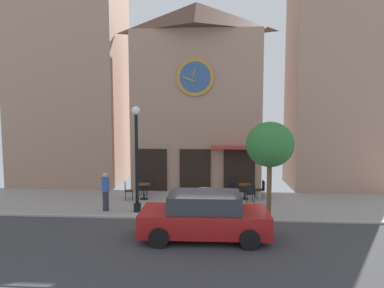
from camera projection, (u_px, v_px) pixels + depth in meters
The scene contains 17 objects.
ground_plane at pixel (205, 223), 13.02m from camera, with size 29.22×10.31×0.13m.
clock_building at pixel (196, 94), 18.73m from camera, with size 7.11×3.32×10.29m.
neighbor_building_left at pixel (70, 69), 20.18m from camera, with size 6.27×4.23×13.80m.
neighbor_building_right at pixel (337, 67), 18.77m from camera, with size 5.01×3.54×13.65m.
street_lamp at pixel (137, 159), 14.21m from camera, with size 0.36×0.36×4.52m.
street_tree at pixel (270, 145), 13.38m from camera, with size 1.92×1.72×3.89m.
cafe_table_leftmost at pixel (144, 188), 16.45m from camera, with size 0.69×0.69×0.77m.
cafe_table_near_door at pixel (204, 194), 15.61m from camera, with size 0.63×0.63×0.73m.
cafe_table_rightmost at pixel (245, 189), 16.48m from camera, with size 0.64×0.64×0.74m.
cafe_chair_by_entrance at pixel (233, 186), 17.15m from camera, with size 0.56×0.56×0.90m.
cafe_chair_mid_row at pixel (187, 192), 15.71m from camera, with size 0.44×0.44×0.90m.
cafe_chair_near_lamp at pixel (261, 188), 16.55m from camera, with size 0.45×0.45×0.90m.
cafe_chair_curbside at pixel (250, 192), 15.69m from camera, with size 0.46×0.46×0.90m.
cafe_chair_corner at pixel (127, 189), 16.30m from camera, with size 0.49×0.49×0.90m.
cafe_chair_right_end at pixel (144, 185), 17.22m from camera, with size 0.41×0.41×0.90m.
pedestrian_blue at pixel (105, 191), 14.48m from camera, with size 0.45×0.45×1.67m.
parked_car_red at pixel (204, 216), 11.30m from camera, with size 4.33×2.08×1.55m.
Camera 1 is at (0.38, -12.92, 4.22)m, focal length 31.29 mm.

